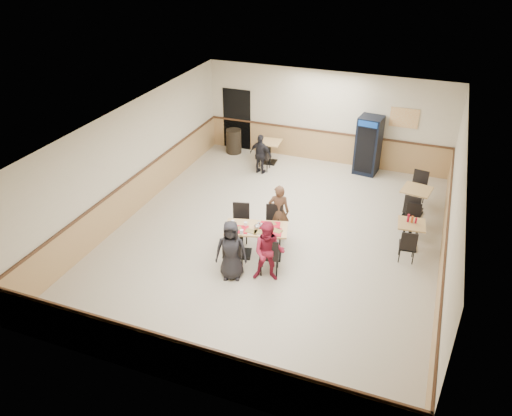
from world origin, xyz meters
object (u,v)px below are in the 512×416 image
at_px(main_table, 256,237).
at_px(trash_bin, 234,141).
at_px(diner_woman_left, 231,250).
at_px(diner_man_opposite, 279,212).
at_px(side_table_far, 415,198).
at_px(lone_diner, 261,154).
at_px(back_table, 270,149).
at_px(diner_woman_right, 269,252).
at_px(side_table_near, 410,231).
at_px(pepsi_cooler, 368,145).

relative_size(main_table, trash_bin, 1.92).
distance_m(diner_woman_left, trash_bin, 6.97).
height_order(diner_man_opposite, side_table_far, diner_man_opposite).
bearing_deg(trash_bin, lone_diner, -39.89).
distance_m(main_table, diner_woman_left, 1.01).
distance_m(lone_diner, back_table, 0.85).
distance_m(diner_woman_right, side_table_near, 3.68).
xyz_separation_m(diner_man_opposite, side_table_far, (3.09, 2.35, -0.21)).
bearing_deg(pepsi_cooler, diner_woman_left, -98.80).
xyz_separation_m(diner_man_opposite, side_table_near, (3.13, 0.66, -0.27)).
relative_size(side_table_far, trash_bin, 1.02).
bearing_deg(diner_woman_right, pepsi_cooler, 65.81).
bearing_deg(back_table, diner_man_opposite, -67.81).
xyz_separation_m(main_table, side_table_near, (3.36, 1.63, -0.06)).
distance_m(side_table_far, back_table, 5.11).
relative_size(diner_man_opposite, side_table_far, 1.72).
bearing_deg(back_table, main_table, -73.99).
bearing_deg(side_table_near, diner_woman_right, -139.44).
relative_size(lone_diner, side_table_near, 1.84).
relative_size(diner_woman_right, lone_diner, 1.13).
bearing_deg(diner_woman_right, side_table_near, 25.99).
bearing_deg(pepsi_cooler, lone_diner, -151.09).
height_order(diner_woman_left, diner_man_opposite, diner_man_opposite).
height_order(lone_diner, trash_bin, lone_diner).
distance_m(diner_man_opposite, side_table_far, 3.89).
bearing_deg(side_table_far, pepsi_cooler, 127.35).
relative_size(back_table, pepsi_cooler, 0.41).
bearing_deg(diner_man_opposite, side_table_far, -157.54).
xyz_separation_m(lone_diner, pepsi_cooler, (3.10, 1.23, 0.28)).
bearing_deg(diner_woman_left, main_table, 59.37).
bearing_deg(diner_woman_left, diner_woman_right, -2.73).
height_order(side_table_far, pepsi_cooler, pepsi_cooler).
distance_m(main_table, back_table, 5.33).
distance_m(side_table_near, pepsi_cooler, 4.27).
bearing_deg(back_table, diner_woman_right, -70.83).
height_order(back_table, pepsi_cooler, pepsi_cooler).
bearing_deg(side_table_near, lone_diner, 151.24).
relative_size(main_table, diner_woman_left, 1.11).
bearing_deg(diner_woman_left, pepsi_cooler, 56.44).
bearing_deg(lone_diner, diner_woman_left, 111.46).
distance_m(diner_man_opposite, lone_diner, 3.72).
height_order(lone_diner, back_table, lone_diner).
relative_size(main_table, back_table, 2.11).
height_order(main_table, lone_diner, lone_diner).
relative_size(diner_woman_left, diner_woman_right, 0.98).
distance_m(back_table, pepsi_cooler, 3.16).
bearing_deg(lone_diner, diner_man_opposite, 125.20).
relative_size(diner_woman_left, diner_man_opposite, 0.98).
bearing_deg(main_table, pepsi_cooler, 58.67).
xyz_separation_m(diner_man_opposite, pepsi_cooler, (1.41, 4.55, 0.19)).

